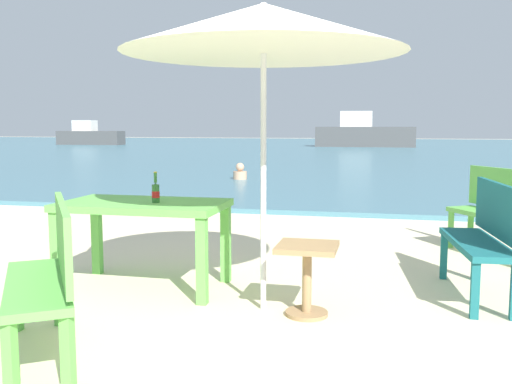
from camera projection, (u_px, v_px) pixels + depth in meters
ground_plane at (228, 325)px, 4.03m from camera, size 120.00×120.00×0.00m
sea_water at (368, 149)px, 33.06m from camera, size 120.00×50.00×0.08m
picnic_table_green at (144, 214)px, 4.91m from camera, size 1.40×0.80×0.76m
beer_bottle_amber at (156, 192)px, 4.83m from camera, size 0.07×0.07×0.26m
patio_umbrella at (264, 29)px, 4.15m from camera, size 2.10×2.10×2.30m
side_table_wood at (307, 269)px, 4.21m from camera, size 0.44×0.44×0.54m
bench_teal_center at (486, 233)px, 4.63m from camera, size 0.49×1.23×0.95m
bench_green_left at (501, 207)px, 6.11m from camera, size 0.94×1.21×0.95m
bench_green_right at (49, 270)px, 3.44m from camera, size 0.97×1.19×0.95m
swimmer_person at (240, 173)px, 14.14m from camera, size 0.34×0.34×0.41m
boat_sailboat at (364, 134)px, 35.72m from camera, size 6.13×1.67×2.23m
boat_tanker at (90, 136)px, 39.67m from camera, size 4.66×1.27×1.69m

